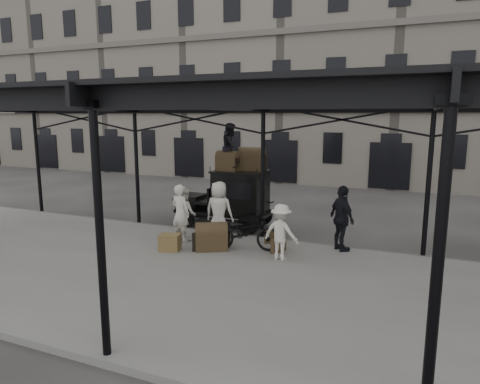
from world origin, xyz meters
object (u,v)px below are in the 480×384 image
(taxi, at_px, (233,196))
(steamer_trunk_roof_near, at_px, (228,162))
(porter_left, at_px, (180,213))
(steamer_trunk_platform, at_px, (211,238))
(porter_official, at_px, (342,218))
(bicycle, at_px, (245,232))

(taxi, bearing_deg, steamer_trunk_roof_near, -108.07)
(porter_left, xyz_separation_m, steamer_trunk_platform, (1.33, -0.44, -0.58))
(taxi, height_order, porter_official, taxi)
(porter_left, distance_m, steamer_trunk_platform, 1.51)
(taxi, xyz_separation_m, steamer_trunk_platform, (0.70, -3.21, -0.70))
(porter_left, bearing_deg, steamer_trunk_platform, 172.69)
(taxi, height_order, porter_left, taxi)
(bicycle, height_order, steamer_trunk_platform, bicycle)
(taxi, relative_size, steamer_trunk_roof_near, 4.40)
(porter_left, distance_m, bicycle, 2.31)
(porter_official, xyz_separation_m, steamer_trunk_roof_near, (-4.42, 1.52, 1.34))
(porter_left, height_order, porter_official, porter_official)
(porter_left, xyz_separation_m, bicycle, (2.28, -0.08, -0.37))
(porter_left, bearing_deg, taxi, -91.90)
(porter_left, bearing_deg, porter_official, -157.72)
(taxi, bearing_deg, porter_official, -22.17)
(taxi, height_order, steamer_trunk_platform, taxi)
(taxi, height_order, bicycle, taxi)
(taxi, height_order, steamer_trunk_roof_near, steamer_trunk_roof_near)
(steamer_trunk_roof_near, bearing_deg, porter_official, -14.28)
(taxi, distance_m, porter_official, 4.69)
(steamer_trunk_platform, bearing_deg, bicycle, -8.22)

